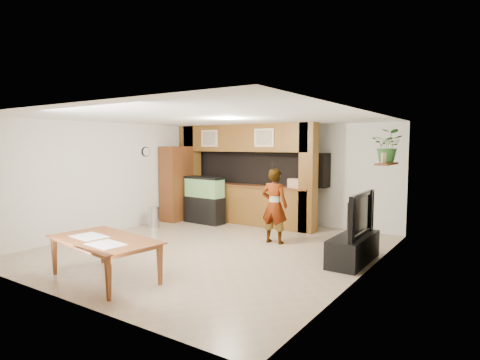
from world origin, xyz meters
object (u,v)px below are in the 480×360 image
Objects in this scene: pantry_cabinet at (176,184)px; television at (354,214)px; person at (274,206)px; aquarium at (204,200)px; dining_table at (103,260)px.

pantry_cabinet is 5.49m from television.
pantry_cabinet is 1.52× the size of television.
person reaches higher than television.
person is (2.60, -0.88, 0.19)m from aquarium.
aquarium is at bearing 117.54° from dining_table.
person is 3.71m from dining_table.
aquarium is 0.68× the size of dining_table.
pantry_cabinet is 5.01m from dining_table.
television is 4.25m from dining_table.
pantry_cabinet is at bearing 127.84° from dining_table.
television is at bearing -13.29° from aquarium.
aquarium is at bearing 71.82° from television.
person is at bearing -15.21° from aquarium.
television reaches higher than aquarium.
dining_table is (1.56, -4.41, -0.28)m from aquarium.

